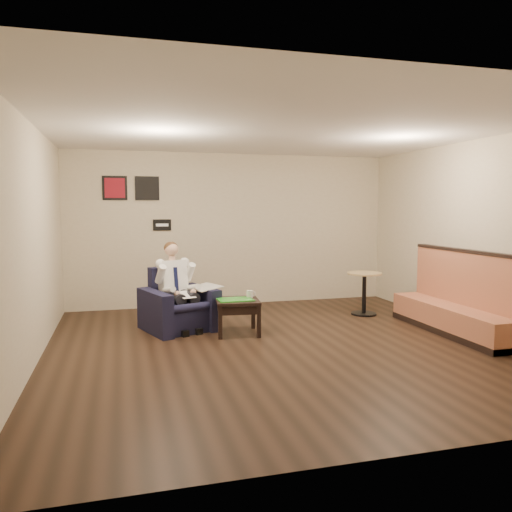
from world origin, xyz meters
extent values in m
plane|color=black|center=(0.00, 0.00, 0.00)|extent=(6.00, 6.00, 0.00)
cube|color=beige|center=(0.00, 3.00, 1.40)|extent=(6.00, 0.02, 2.80)
cube|color=beige|center=(0.00, -3.00, 1.40)|extent=(6.00, 0.02, 2.80)
cube|color=beige|center=(-3.00, 0.00, 1.40)|extent=(0.02, 6.00, 2.80)
cube|color=beige|center=(3.00, 0.00, 1.40)|extent=(0.02, 6.00, 2.80)
cube|color=white|center=(0.00, 0.00, 2.80)|extent=(6.00, 6.00, 0.02)
cube|color=black|center=(-1.30, 2.98, 1.50)|extent=(0.32, 0.02, 0.20)
cube|color=maroon|center=(-2.10, 2.98, 2.15)|extent=(0.42, 0.03, 0.42)
cube|color=black|center=(-1.55, 2.98, 2.15)|extent=(0.42, 0.03, 0.42)
cube|color=black|center=(-1.21, 1.24, 0.45)|extent=(1.19, 1.19, 0.91)
cube|color=white|center=(-1.14, 1.04, 0.56)|extent=(0.31, 0.35, 0.01)
cube|color=silver|center=(-0.82, 1.27, 0.62)|extent=(0.55, 0.61, 0.01)
cube|color=black|center=(-0.43, 0.79, 0.25)|extent=(0.67, 0.67, 0.50)
cube|color=green|center=(-0.46, 0.77, 0.50)|extent=(0.51, 0.37, 0.01)
cylinder|color=white|center=(-0.22, 0.90, 0.55)|extent=(0.10, 0.10, 0.10)
cube|color=black|center=(-0.35, 0.96, 0.50)|extent=(0.17, 0.12, 0.01)
cube|color=#B26545|center=(2.59, 0.02, 0.59)|extent=(0.55, 2.32, 1.19)
cylinder|color=tan|center=(1.94, 1.48, 0.36)|extent=(0.66, 0.66, 0.72)
camera|label=1|loc=(-2.02, -6.09, 1.82)|focal=35.00mm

